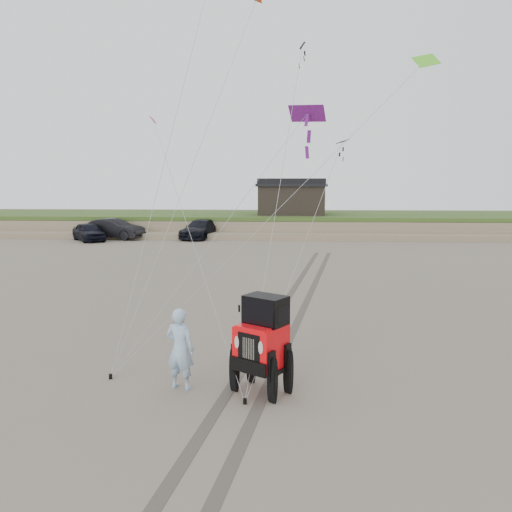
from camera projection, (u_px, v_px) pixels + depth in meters
The scene contains 12 objects.
ground at pixel (206, 392), 10.91m from camera, with size 160.00×160.00×0.00m, color #6B6054.
dune_ridge at pixel (270, 223), 47.83m from camera, with size 160.00×14.25×1.73m.
cabin at pixel (291, 198), 46.87m from camera, with size 6.40×5.40×3.35m.
truck_a at pixel (89, 232), 40.17m from camera, with size 1.74×4.32×1.47m, color black.
truck_b at pixel (114, 229), 41.41m from camera, with size 1.79×5.15×1.70m, color black.
truck_c at pixel (201, 229), 41.98m from camera, with size 2.20×5.40×1.57m, color black.
jeep at pixel (261, 355), 10.79m from camera, with size 1.98×4.59×1.71m, color #FE0C11, non-canonical shape.
man at pixel (180, 349), 11.00m from camera, with size 0.67×0.44×1.84m, color #86A2D0.
kite_flock at pixel (307, 73), 18.36m from camera, with size 10.14×5.68×7.87m.
stake_main at pixel (110, 376), 11.67m from camera, with size 0.08×0.08×0.12m, color black.
stake_aux at pixel (245, 401), 10.33m from camera, with size 0.08×0.08×0.12m, color black.
tire_tracks at pixel (294, 306), 18.68m from camera, with size 5.22×29.74×0.01m.
Camera 1 is at (1.77, -10.28, 4.51)m, focal length 35.00 mm.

